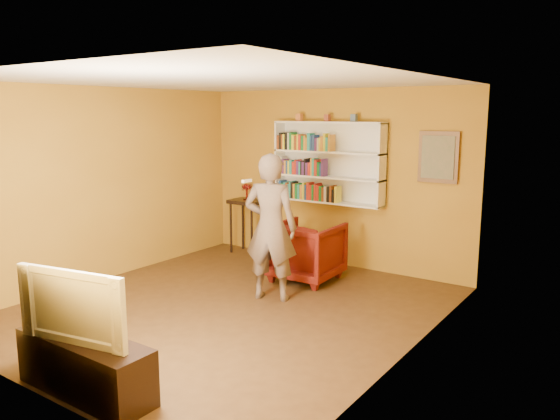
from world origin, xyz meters
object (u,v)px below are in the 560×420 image
object	(u,v)px
console_table	(247,209)
tv_cabinet	(85,366)
armchair	(306,251)
person	(271,227)
ruby_lustre	(247,188)
television	(81,303)
bookshelf	(330,163)

from	to	relation	value
console_table	tv_cabinet	size ratio (longest dim) A/B	0.66
armchair	person	world-z (taller)	person
ruby_lustre	armchair	xyz separation A→B (m)	(1.63, -0.73, -0.68)
console_table	television	xyz separation A→B (m)	(1.81, -4.50, 0.05)
tv_cabinet	ruby_lustre	bearing A→B (deg)	111.90
ruby_lustre	tv_cabinet	xyz separation A→B (m)	(1.81, -4.50, -0.86)
armchair	television	bearing A→B (deg)	90.31
television	ruby_lustre	bearing A→B (deg)	101.15
console_table	armchair	xyz separation A→B (m)	(1.63, -0.73, -0.33)
television	armchair	bearing A→B (deg)	81.90
bookshelf	armchair	world-z (taller)	bookshelf
ruby_lustre	person	xyz separation A→B (m)	(1.70, -1.67, -0.17)
bookshelf	ruby_lustre	size ratio (longest dim) A/B	6.60
console_table	tv_cabinet	bearing A→B (deg)	-68.10
tv_cabinet	television	xyz separation A→B (m)	(0.00, 0.00, 0.55)
ruby_lustre	tv_cabinet	size ratio (longest dim) A/B	0.20
tv_cabinet	person	bearing A→B (deg)	92.30
television	bookshelf	bearing A→B (deg)	83.10
tv_cabinet	television	world-z (taller)	television
person	bookshelf	bearing A→B (deg)	-102.15
ruby_lustre	television	xyz separation A→B (m)	(1.81, -4.50, -0.30)
ruby_lustre	tv_cabinet	bearing A→B (deg)	-68.10
tv_cabinet	bookshelf	bearing A→B (deg)	93.85
bookshelf	person	xyz separation A→B (m)	(0.20, -1.83, -0.66)
console_table	television	bearing A→B (deg)	-68.10
person	tv_cabinet	world-z (taller)	person
bookshelf	tv_cabinet	world-z (taller)	bookshelf
bookshelf	television	size ratio (longest dim) A/B	1.67
console_table	person	distance (m)	2.38
console_table	tv_cabinet	xyz separation A→B (m)	(1.81, -4.50, -0.51)
person	tv_cabinet	distance (m)	2.92
bookshelf	console_table	bearing A→B (deg)	-173.91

